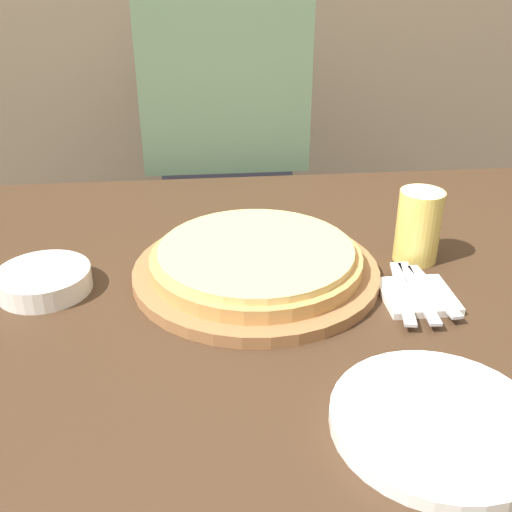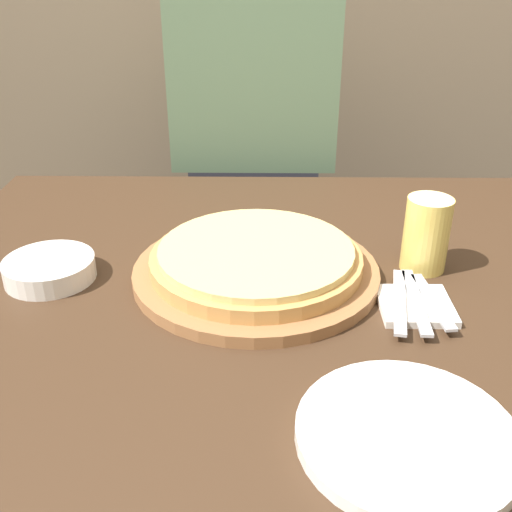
{
  "view_description": "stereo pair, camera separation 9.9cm",
  "coord_description": "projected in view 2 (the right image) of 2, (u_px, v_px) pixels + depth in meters",
  "views": [
    {
      "loc": [
        -0.15,
        -0.86,
        1.21
      ],
      "look_at": [
        -0.06,
        0.02,
        0.75
      ],
      "focal_mm": 42.0,
      "sensor_mm": 36.0,
      "label": 1
    },
    {
      "loc": [
        -0.05,
        -0.86,
        1.21
      ],
      "look_at": [
        -0.06,
        0.02,
        0.75
      ],
      "focal_mm": 42.0,
      "sensor_mm": 36.0,
      "label": 2
    }
  ],
  "objects": [
    {
      "name": "dinner_plate",
      "position": [
        406.0,
        435.0,
        0.67
      ],
      "size": [
        0.25,
        0.25,
        0.02
      ],
      "color": "white",
      "rests_on": "dining_table"
    },
    {
      "name": "fork",
      "position": [
        400.0,
        301.0,
        0.91
      ],
      "size": [
        0.05,
        0.19,
        0.0
      ],
      "color": "silver",
      "rests_on": "napkin_stack"
    },
    {
      "name": "side_bowl",
      "position": [
        50.0,
        269.0,
        1.0
      ],
      "size": [
        0.15,
        0.15,
        0.04
      ],
      "color": "white",
      "rests_on": "dining_table"
    },
    {
      "name": "dinner_knife",
      "position": [
        416.0,
        301.0,
        0.91
      ],
      "size": [
        0.03,
        0.19,
        0.0
      ],
      "color": "silver",
      "rests_on": "napkin_stack"
    },
    {
      "name": "beer_glass",
      "position": [
        427.0,
        231.0,
        1.01
      ],
      "size": [
        0.08,
        0.08,
        0.13
      ],
      "color": "#E5C65B",
      "rests_on": "dining_table"
    },
    {
      "name": "dining_table",
      "position": [
        289.0,
        441.0,
        1.16
      ],
      "size": [
        1.31,
        1.01,
        0.71
      ],
      "color": "#3D2819",
      "rests_on": "ground_plane"
    },
    {
      "name": "napkin_stack",
      "position": [
        415.0,
        305.0,
        0.92
      ],
      "size": [
        0.11,
        0.11,
        0.01
      ],
      "color": "white",
      "rests_on": "dining_table"
    },
    {
      "name": "spoon",
      "position": [
        432.0,
        301.0,
        0.91
      ],
      "size": [
        0.03,
        0.16,
        0.0
      ],
      "color": "silver",
      "rests_on": "napkin_stack"
    },
    {
      "name": "diner_person",
      "position": [
        254.0,
        183.0,
        1.65
      ],
      "size": [
        0.42,
        0.2,
        1.29
      ],
      "color": "#33333D",
      "rests_on": "ground_plane"
    },
    {
      "name": "pizza_on_board",
      "position": [
        256.0,
        264.0,
        1.0
      ],
      "size": [
        0.41,
        0.41,
        0.06
      ],
      "color": "#99663D",
      "rests_on": "dining_table"
    }
  ]
}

